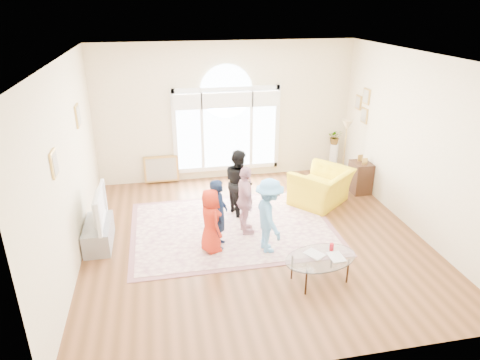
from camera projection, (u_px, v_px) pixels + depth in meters
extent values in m
plane|color=#55341A|center=(254.00, 237.00, 7.83)|extent=(6.00, 6.00, 0.00)
plane|color=beige|center=(226.00, 113.00, 9.92)|extent=(6.00, 0.00, 6.00)
plane|color=beige|center=(320.00, 249.00, 4.50)|extent=(6.00, 0.00, 6.00)
plane|color=beige|center=(69.00, 168.00, 6.67)|extent=(0.00, 6.00, 6.00)
plane|color=beige|center=(417.00, 144.00, 7.74)|extent=(0.00, 6.00, 6.00)
plane|color=white|center=(257.00, 57.00, 6.58)|extent=(6.00, 6.00, 0.00)
cube|color=white|center=(227.00, 167.00, 10.41)|extent=(2.50, 0.08, 0.10)
cube|color=white|center=(226.00, 89.00, 9.67)|extent=(2.50, 0.08, 0.10)
cube|color=white|center=(175.00, 133.00, 9.82)|extent=(0.10, 0.08, 2.00)
cube|color=white|center=(277.00, 127.00, 10.25)|extent=(0.10, 0.08, 2.00)
cube|color=#C6E2FF|center=(189.00, 132.00, 9.88)|extent=(0.55, 0.02, 1.80)
cube|color=#C6E2FF|center=(264.00, 128.00, 10.20)|extent=(0.55, 0.02, 1.80)
cube|color=#C6E2FF|center=(227.00, 130.00, 10.04)|extent=(1.10, 0.02, 1.80)
cylinder|color=#C6E2FF|center=(226.00, 91.00, 9.68)|extent=(1.20, 0.02, 1.20)
cube|color=white|center=(202.00, 131.00, 9.92)|extent=(0.07, 0.04, 1.80)
cube|color=white|center=(251.00, 128.00, 10.13)|extent=(0.07, 0.04, 1.80)
cube|color=white|center=(187.00, 102.00, 9.52)|extent=(0.65, 0.12, 0.35)
cube|color=white|center=(227.00, 100.00, 9.68)|extent=(1.20, 0.12, 0.35)
cube|color=white|center=(265.00, 98.00, 9.84)|extent=(0.65, 0.12, 0.35)
cube|color=tan|center=(78.00, 116.00, 7.66)|extent=(0.03, 0.34, 0.40)
cube|color=#ADA38E|center=(79.00, 116.00, 7.66)|extent=(0.01, 0.28, 0.34)
cube|color=tan|center=(54.00, 164.00, 5.71)|extent=(0.03, 0.30, 0.36)
cube|color=#ADA38E|center=(55.00, 164.00, 5.71)|extent=(0.01, 0.24, 0.30)
cube|color=tan|center=(366.00, 96.00, 9.41)|extent=(0.03, 0.28, 0.34)
cube|color=#ADA38E|center=(366.00, 96.00, 9.41)|extent=(0.01, 0.22, 0.28)
cube|color=tan|center=(364.00, 116.00, 9.58)|extent=(0.03, 0.28, 0.34)
cube|color=#ADA38E|center=(364.00, 116.00, 9.58)|extent=(0.01, 0.22, 0.28)
cube|color=tan|center=(358.00, 102.00, 9.81)|extent=(0.03, 0.26, 0.32)
cube|color=#ADA38E|center=(358.00, 102.00, 9.81)|extent=(0.01, 0.20, 0.26)
cube|color=beige|center=(233.00, 227.00, 8.15)|extent=(3.60, 2.60, 0.02)
cube|color=#8D595D|center=(233.00, 228.00, 8.15)|extent=(3.80, 2.80, 0.01)
cube|color=gray|center=(99.00, 234.00, 7.53)|extent=(0.45, 1.00, 0.42)
imported|color=black|center=(95.00, 208.00, 7.33)|extent=(0.14, 1.07, 0.62)
cube|color=#4AD0C9|center=(100.00, 207.00, 7.34)|extent=(0.02, 0.88, 0.50)
ellipsoid|color=silver|center=(321.00, 258.00, 6.47)|extent=(1.28, 0.96, 0.02)
cylinder|color=black|center=(332.00, 257.00, 6.87)|extent=(0.03, 0.03, 0.40)
cylinder|color=black|center=(292.00, 268.00, 6.60)|extent=(0.03, 0.03, 0.40)
cylinder|color=black|center=(348.00, 271.00, 6.51)|extent=(0.03, 0.03, 0.40)
cylinder|color=black|center=(306.00, 283.00, 6.25)|extent=(0.03, 0.03, 0.40)
imported|color=#B2A58C|center=(310.00, 257.00, 6.45)|extent=(0.34, 0.36, 0.03)
imported|color=#B2A58C|center=(330.00, 258.00, 6.43)|extent=(0.22, 0.30, 0.02)
cylinder|color=red|center=(332.00, 247.00, 6.63)|extent=(0.07, 0.07, 0.12)
imported|color=yellow|center=(321.00, 187.00, 9.00)|extent=(1.54, 1.52, 0.76)
cube|color=black|center=(360.00, 177.00, 9.57)|extent=(0.40, 0.50, 0.70)
cylinder|color=black|center=(341.00, 181.00, 10.21)|extent=(0.20, 0.20, 0.02)
cylinder|color=#A6863E|center=(344.00, 155.00, 9.95)|extent=(0.02, 0.02, 1.35)
cone|color=#CCB284|center=(347.00, 125.00, 9.67)|extent=(0.29, 0.29, 0.22)
cylinder|color=white|center=(333.00, 157.00, 10.77)|extent=(0.20, 0.20, 0.70)
imported|color=#33722D|center=(335.00, 137.00, 10.56)|extent=(0.41, 0.38, 0.37)
cube|color=tan|center=(162.00, 183.00, 10.17)|extent=(0.80, 0.14, 0.62)
imported|color=red|center=(211.00, 220.00, 7.20)|extent=(0.49, 0.63, 1.14)
imported|color=#0F1A32|center=(219.00, 214.00, 7.29)|extent=(0.39, 0.51, 1.26)
imported|color=black|center=(239.00, 182.00, 8.48)|extent=(0.66, 0.76, 1.33)
imported|color=#D99CA8|center=(245.00, 201.00, 7.73)|extent=(0.34, 0.77, 1.29)
imported|color=#5FA7EB|center=(269.00, 216.00, 7.16)|extent=(0.55, 0.88, 1.32)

